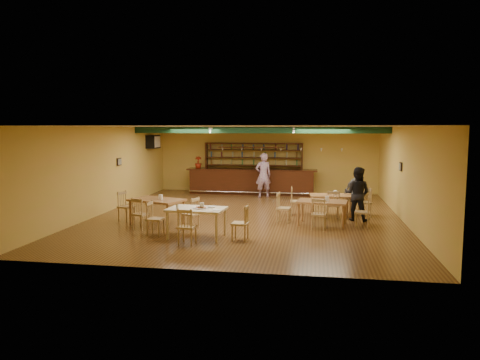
% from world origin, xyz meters
% --- Properties ---
extents(floor, '(12.00, 12.00, 0.00)m').
position_xyz_m(floor, '(0.00, 0.00, 0.00)').
color(floor, '#503116').
rests_on(floor, ground).
extents(ceiling_beam, '(10.00, 0.30, 0.25)m').
position_xyz_m(ceiling_beam, '(0.00, 2.80, 2.87)').
color(ceiling_beam, black).
rests_on(ceiling_beam, ceiling).
extents(track_rail_left, '(0.05, 2.50, 0.05)m').
position_xyz_m(track_rail_left, '(-1.80, 3.40, 2.94)').
color(track_rail_left, white).
rests_on(track_rail_left, ceiling).
extents(track_rail_right, '(0.05, 2.50, 0.05)m').
position_xyz_m(track_rail_right, '(1.40, 3.40, 2.94)').
color(track_rail_right, white).
rests_on(track_rail_right, ceiling).
extents(ac_unit, '(0.34, 0.70, 0.48)m').
position_xyz_m(ac_unit, '(-4.80, 4.20, 2.35)').
color(ac_unit, white).
rests_on(ac_unit, wall_left).
extents(picture_left, '(0.04, 0.34, 0.28)m').
position_xyz_m(picture_left, '(-4.97, 1.00, 1.70)').
color(picture_left, black).
rests_on(picture_left, wall_left).
extents(picture_right, '(0.04, 0.34, 0.28)m').
position_xyz_m(picture_right, '(4.97, 0.50, 1.70)').
color(picture_right, black).
rests_on(picture_right, wall_right).
extents(bar_counter, '(5.80, 0.85, 1.13)m').
position_xyz_m(bar_counter, '(-0.58, 5.15, 0.56)').
color(bar_counter, '#381A0B').
rests_on(bar_counter, ground).
extents(back_bar_hutch, '(4.48, 0.40, 2.28)m').
position_xyz_m(back_bar_hutch, '(-0.58, 5.78, 1.14)').
color(back_bar_hutch, '#381A0B').
rests_on(back_bar_hutch, ground).
extents(poinsettia, '(0.38, 0.38, 0.54)m').
position_xyz_m(poinsettia, '(-3.03, 5.15, 1.40)').
color(poinsettia, '#A4250F').
rests_on(poinsettia, bar_counter).
extents(dining_table_b, '(1.45, 0.94, 0.69)m').
position_xyz_m(dining_table_b, '(2.76, 0.66, 0.35)').
color(dining_table_b, '#A76D3B').
rests_on(dining_table_b, ground).
extents(dining_table_c, '(1.82, 1.43, 0.80)m').
position_xyz_m(dining_table_c, '(-2.52, -1.81, 0.40)').
color(dining_table_c, '#A76D3B').
rests_on(dining_table_c, ground).
extents(dining_table_d, '(1.59, 1.08, 0.74)m').
position_xyz_m(dining_table_d, '(2.45, -0.99, 0.37)').
color(dining_table_d, '#A76D3B').
rests_on(dining_table_d, ground).
extents(near_table, '(1.58, 1.09, 0.81)m').
position_xyz_m(near_table, '(-0.90, -3.23, 0.40)').
color(near_table, beige).
rests_on(near_table, ground).
extents(pizza_tray, '(0.47, 0.47, 0.01)m').
position_xyz_m(pizza_tray, '(-0.79, -3.23, 0.82)').
color(pizza_tray, silver).
rests_on(pizza_tray, near_table).
extents(parmesan_shaker, '(0.08, 0.08, 0.11)m').
position_xyz_m(parmesan_shaker, '(-1.38, -3.39, 0.86)').
color(parmesan_shaker, '#EAE5C6').
rests_on(parmesan_shaker, near_table).
extents(napkin_stack, '(0.22, 0.17, 0.03)m').
position_xyz_m(napkin_stack, '(-0.52, -3.01, 0.82)').
color(napkin_stack, white).
rests_on(napkin_stack, near_table).
extents(pizza_server, '(0.33, 0.21, 0.00)m').
position_xyz_m(pizza_server, '(-0.63, -3.17, 0.83)').
color(pizza_server, silver).
rests_on(pizza_server, pizza_tray).
extents(side_plate, '(0.24, 0.24, 0.01)m').
position_xyz_m(side_plate, '(-0.31, -3.44, 0.82)').
color(side_plate, white).
rests_on(side_plate, near_table).
extents(patron_bar, '(0.81, 0.67, 1.89)m').
position_xyz_m(patron_bar, '(0.04, 4.33, 0.95)').
color(patron_bar, '#8B4699').
rests_on(patron_bar, ground).
extents(patron_right_a, '(1.01, 0.90, 1.72)m').
position_xyz_m(patron_right_a, '(3.56, -0.14, 0.86)').
color(patron_right_a, black).
rests_on(patron_right_a, ground).
extents(patron_right_b, '(0.98, 0.68, 1.55)m').
position_xyz_m(patron_right_b, '(3.65, 1.01, 0.77)').
color(patron_right_b, slate).
rests_on(patron_right_b, ground).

